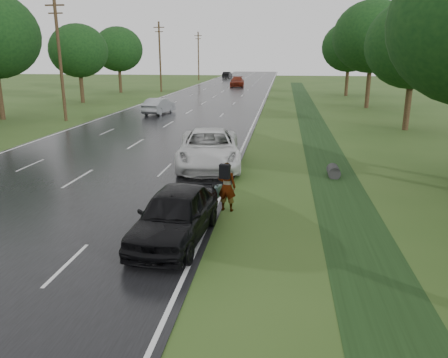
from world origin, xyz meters
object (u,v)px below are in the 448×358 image
object	(u,v)px
pedestrian	(226,186)
white_pickup	(209,148)
dark_sedan	(175,214)
silver_sedan	(159,106)

from	to	relation	value
pedestrian	white_pickup	distance (m)	6.45
pedestrian	white_pickup	world-z (taller)	white_pickup
pedestrian	dark_sedan	world-z (taller)	pedestrian
white_pickup	dark_sedan	world-z (taller)	white_pickup
white_pickup	pedestrian	bearing A→B (deg)	-83.36
pedestrian	dark_sedan	size ratio (longest dim) A/B	0.38
white_pickup	silver_sedan	size ratio (longest dim) A/B	1.45
dark_sedan	pedestrian	bearing A→B (deg)	71.45
pedestrian	dark_sedan	distance (m)	3.07
pedestrian	dark_sedan	xyz separation A→B (m)	(-1.18, -2.83, -0.08)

